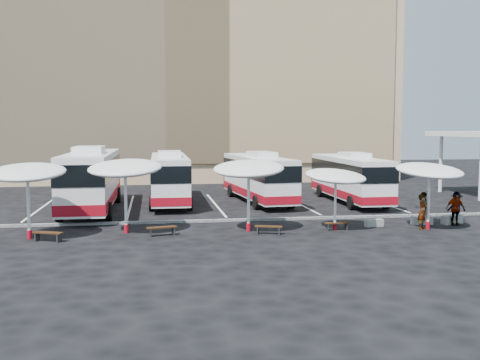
{
  "coord_description": "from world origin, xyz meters",
  "views": [
    {
      "loc": [
        -4.46,
        -31.69,
        5.44
      ],
      "look_at": [
        1.0,
        3.0,
        2.2
      ],
      "focal_mm": 42.0,
      "sensor_mm": 36.0,
      "label": 1
    }
  ],
  "objects": [
    {
      "name": "conc_bench_0",
      "position": [
        7.69,
        -2.42,
        0.2
      ],
      "size": [
        1.12,
        0.57,
        0.4
      ],
      "primitive_type": "cube",
      "rotation": [
        0.0,
        0.0,
        0.21
      ],
      "color": "gray",
      "rests_on": "ground"
    },
    {
      "name": "bay_lines",
      "position": [
        0.0,
        8.0,
        0.01
      ],
      "size": [
        24.15,
        12.0,
        0.01
      ],
      "color": "white",
      "rests_on": "ground"
    },
    {
      "name": "curb_divider",
      "position": [
        0.0,
        0.5,
        0.07
      ],
      "size": [
        34.0,
        0.25,
        0.15
      ],
      "primitive_type": "cube",
      "color": "black",
      "rests_on": "ground"
    },
    {
      "name": "ground",
      "position": [
        0.0,
        0.0,
        0.0
      ],
      "size": [
        120.0,
        120.0,
        0.0
      ],
      "primitive_type": "plane",
      "color": "black",
      "rests_on": "ground"
    },
    {
      "name": "bus_3",
      "position": [
        9.92,
        7.76,
        1.9
      ],
      "size": [
        2.82,
        11.73,
        3.72
      ],
      "rotation": [
        0.0,
        0.0,
        -0.01
      ],
      "color": "white",
      "rests_on": "ground"
    },
    {
      "name": "wood_bench_2",
      "position": [
        1.43,
        -3.74,
        0.33
      ],
      "size": [
        1.45,
        0.81,
        0.43
      ],
      "rotation": [
        0.0,
        0.0,
        -0.33
      ],
      "color": "black",
      "rests_on": "ground"
    },
    {
      "name": "bus_0",
      "position": [
        -8.41,
        6.32,
        2.2
      ],
      "size": [
        3.22,
        13.55,
        4.3
      ],
      "rotation": [
        0.0,
        0.0,
        -0.0
      ],
      "color": "white",
      "rests_on": "ground"
    },
    {
      "name": "sunshade_3",
      "position": [
        5.21,
        -3.07,
        2.88
      ],
      "size": [
        4.18,
        4.2,
        3.39
      ],
      "rotation": [
        0.0,
        0.0,
        0.36
      ],
      "color": "white",
      "rests_on": "ground"
    },
    {
      "name": "passenger_1",
      "position": [
        10.9,
        -1.79,
        0.9
      ],
      "size": [
        1.01,
        0.87,
        1.8
      ],
      "primitive_type": "imported",
      "rotation": [
        0.0,
        0.0,
        2.89
      ],
      "color": "black",
      "rests_on": "ground"
    },
    {
      "name": "sunshade_1",
      "position": [
        -5.83,
        -2.26,
        3.38
      ],
      "size": [
        4.64,
        4.67,
        3.98
      ],
      "rotation": [
        0.0,
        0.0,
        -0.25
      ],
      "color": "white",
      "rests_on": "ground"
    },
    {
      "name": "sunshade_0",
      "position": [
        -10.49,
        -3.11,
        3.28
      ],
      "size": [
        3.89,
        3.94,
        3.87
      ],
      "rotation": [
        0.0,
        0.0,
        -0.06
      ],
      "color": "white",
      "rests_on": "ground"
    },
    {
      "name": "conc_bench_1",
      "position": [
        10.61,
        -2.23,
        0.23
      ],
      "size": [
        1.23,
        0.44,
        0.46
      ],
      "primitive_type": "cube",
      "rotation": [
        0.0,
        0.0,
        0.02
      ],
      "color": "gray",
      "rests_on": "ground"
    },
    {
      "name": "sandstone_building",
      "position": [
        0.0,
        31.87,
        12.63
      ],
      "size": [
        42.0,
        18.25,
        29.6
      ],
      "color": "tan",
      "rests_on": "ground"
    },
    {
      "name": "passenger_2",
      "position": [
        12.35,
        -2.74,
        0.96
      ],
      "size": [
        1.14,
        0.52,
        1.91
      ],
      "primitive_type": "imported",
      "rotation": [
        0.0,
        0.0,
        0.05
      ],
      "color": "black",
      "rests_on": "ground"
    },
    {
      "name": "sunshade_4",
      "position": [
        10.26,
        -3.63,
        3.15
      ],
      "size": [
        4.11,
        4.15,
        3.71
      ],
      "rotation": [
        0.0,
        0.0,
        0.17
      ],
      "color": "white",
      "rests_on": "ground"
    },
    {
      "name": "sunshade_2",
      "position": [
        0.55,
        -2.75,
        3.32
      ],
      "size": [
        4.73,
        4.76,
        3.9
      ],
      "rotation": [
        0.0,
        0.0,
        -0.32
      ],
      "color": "white",
      "rests_on": "ground"
    },
    {
      "name": "wood_bench_1",
      "position": [
        -4.02,
        -3.34,
        0.36
      ],
      "size": [
        1.58,
        0.75,
        0.47
      ],
      "rotation": [
        0.0,
        0.0,
        0.24
      ],
      "color": "black",
      "rests_on": "ground"
    },
    {
      "name": "passenger_0",
      "position": [
        9.92,
        -3.67,
        0.95
      ],
      "size": [
        0.81,
        0.81,
        1.9
      ],
      "primitive_type": "imported",
      "rotation": [
        0.0,
        0.0,
        0.8
      ],
      "color": "black",
      "rests_on": "ground"
    },
    {
      "name": "bus_1",
      "position": [
        -3.23,
        9.34,
        1.96
      ],
      "size": [
        2.95,
        12.15,
        3.85
      ],
      "rotation": [
        0.0,
        0.0,
        -0.01
      ],
      "color": "white",
      "rests_on": "ground"
    },
    {
      "name": "bus_2",
      "position": [
        3.27,
        8.96,
        1.92
      ],
      "size": [
        3.63,
        12.05,
        3.77
      ],
      "rotation": [
        0.0,
        0.0,
        0.1
      ],
      "color": "white",
      "rests_on": "ground"
    },
    {
      "name": "wood_bench_0",
      "position": [
        -9.45,
        -3.93,
        0.35
      ],
      "size": [
        1.54,
        0.98,
        0.46
      ],
      "rotation": [
        0.0,
        0.0,
        -0.42
      ],
      "color": "black",
      "rests_on": "ground"
    },
    {
      "name": "passenger_3",
      "position": [
        13.02,
        -1.73,
        0.87
      ],
      "size": [
        1.19,
        0.77,
        1.74
      ],
      "primitive_type": "imported",
      "rotation": [
        0.0,
        0.0,
        3.03
      ],
      "color": "black",
      "rests_on": "ground"
    },
    {
      "name": "wood_bench_3",
      "position": [
        5.28,
        -3.17,
        0.32
      ],
      "size": [
        1.35,
        0.4,
        0.41
      ],
      "rotation": [
        0.0,
        0.0,
        0.03
      ],
      "color": "black",
      "rests_on": "ground"
    },
    {
      "name": "conc_bench_2",
      "position": [
        12.44,
        -2.28,
        0.25
      ],
      "size": [
        1.4,
        0.85,
        0.5
      ],
      "primitive_type": "cube",
      "rotation": [
        0.0,
        0.0,
        0.33
      ],
      "color": "gray",
      "rests_on": "ground"
    }
  ]
}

